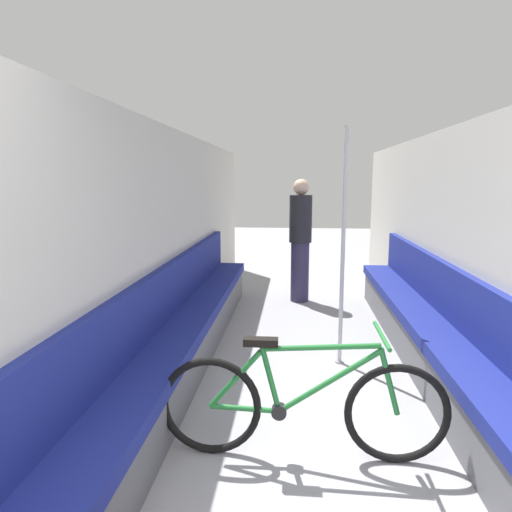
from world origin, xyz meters
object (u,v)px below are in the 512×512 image
(passenger_standing, at_px, (300,239))
(bench_seat_row_left, at_px, (183,336))
(bench_seat_row_right, at_px, (438,344))
(bicycle, at_px, (302,406))
(grab_pole_near, at_px, (343,252))

(passenger_standing, bearing_deg, bench_seat_row_left, -127.43)
(bench_seat_row_right, distance_m, bicycle, 1.63)
(bicycle, xyz_separation_m, grab_pole_near, (0.36, 1.47, 0.68))
(bicycle, bearing_deg, bench_seat_row_left, 126.81)
(bench_seat_row_left, xyz_separation_m, passenger_standing, (1.02, 2.41, 0.54))
(bicycle, relative_size, grab_pole_near, 0.81)
(bench_seat_row_left, xyz_separation_m, bench_seat_row_right, (2.13, 0.00, 0.00))
(bench_seat_row_left, height_order, bicycle, bench_seat_row_left)
(bench_seat_row_left, bearing_deg, passenger_standing, 67.10)
(bench_seat_row_left, relative_size, grab_pole_near, 2.55)
(bench_seat_row_left, height_order, passenger_standing, passenger_standing)
(bench_seat_row_right, bearing_deg, passenger_standing, 114.76)
(bench_seat_row_right, distance_m, grab_pole_near, 1.08)
(bench_seat_row_right, bearing_deg, bench_seat_row_left, 180.00)
(bench_seat_row_left, distance_m, bicycle, 1.55)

